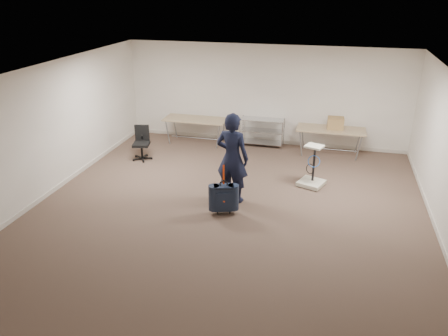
# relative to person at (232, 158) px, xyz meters

# --- Properties ---
(ground) EXTENTS (9.00, 9.00, 0.00)m
(ground) POSITION_rel_person_xyz_m (0.04, -0.67, -0.97)
(ground) COLOR #4D392E
(ground) RESTS_ON ground
(room_shell) EXTENTS (8.00, 9.00, 9.00)m
(room_shell) POSITION_rel_person_xyz_m (0.04, 0.72, -0.92)
(room_shell) COLOR silver
(room_shell) RESTS_ON ground
(folding_table_left) EXTENTS (1.80, 0.75, 0.73)m
(folding_table_left) POSITION_rel_person_xyz_m (-1.86, 3.28, -0.29)
(folding_table_left) COLOR #9A7C5E
(folding_table_left) RESTS_ON ground
(folding_table_right) EXTENTS (1.80, 0.75, 0.73)m
(folding_table_right) POSITION_rel_person_xyz_m (1.94, 3.28, -0.29)
(folding_table_right) COLOR #9A7C5E
(folding_table_right) RESTS_ON ground
(wire_shelf) EXTENTS (1.22, 0.47, 0.80)m
(wire_shelf) POSITION_rel_person_xyz_m (0.04, 3.53, -0.53)
(wire_shelf) COLOR silver
(wire_shelf) RESTS_ON ground
(person) EXTENTS (0.77, 0.57, 1.94)m
(person) POSITION_rel_person_xyz_m (0.00, 0.00, 0.00)
(person) COLOR black
(person) RESTS_ON ground
(suitcase) EXTENTS (0.44, 0.33, 1.07)m
(suitcase) POSITION_rel_person_xyz_m (-0.02, -0.65, -0.61)
(suitcase) COLOR black
(suitcase) RESTS_ON ground
(office_chair) EXTENTS (0.54, 0.54, 0.89)m
(office_chair) POSITION_rel_person_xyz_m (-2.86, 1.73, -0.70)
(office_chair) COLOR black
(office_chair) RESTS_ON ground
(equipment_cart) EXTENTS (0.69, 0.69, 0.98)m
(equipment_cart) POSITION_rel_person_xyz_m (1.61, 1.15, -0.71)
(equipment_cart) COLOR #BEB4A3
(equipment_cart) RESTS_ON ground
(cardboard_box) EXTENTS (0.44, 0.34, 0.32)m
(cardboard_box) POSITION_rel_person_xyz_m (2.04, 3.32, -0.08)
(cardboard_box) COLOR #8F6642
(cardboard_box) RESTS_ON folding_table_right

